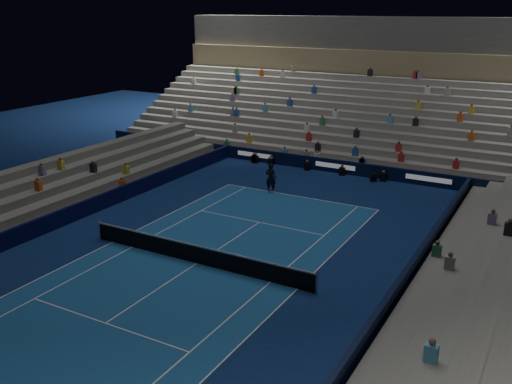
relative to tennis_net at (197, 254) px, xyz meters
name	(u,v)px	position (x,y,z in m)	size (l,w,h in m)	color
ground	(197,263)	(0.00, 0.00, -0.50)	(90.00, 90.00, 0.00)	#0D1F50
court_surface	(197,263)	(0.00, 0.00, -0.50)	(10.97, 23.77, 0.01)	#184D89
sponsor_barrier_far	(336,166)	(0.00, 18.50, 0.00)	(44.00, 0.25, 1.00)	black
sponsor_barrier_east	(390,302)	(9.70, 0.00, 0.00)	(0.25, 37.00, 1.00)	black
sponsor_barrier_west	(57,220)	(-9.70, 0.00, 0.00)	(0.25, 37.00, 1.00)	black
grandstand_main	(376,110)	(0.00, 27.90, 2.87)	(44.00, 15.20, 11.20)	slate
grandstand_east	(480,314)	(13.17, 0.00, 0.41)	(5.00, 37.00, 2.50)	slate
grandstand_west	(15,203)	(-13.17, 0.00, 0.41)	(5.00, 37.00, 2.50)	slate
tennis_net	(197,254)	(0.00, 0.00, 0.00)	(12.90, 0.10, 1.10)	#B2B2B7
tennis_player	(271,178)	(-2.08, 11.80, 0.52)	(0.74, 0.49, 2.04)	black
broadcast_camera	(373,177)	(3.20, 17.75, -0.20)	(0.62, 0.97, 0.59)	black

